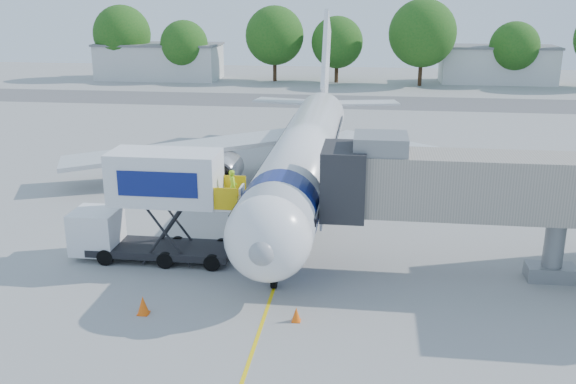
# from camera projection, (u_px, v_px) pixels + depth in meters

# --- Properties ---
(ground) EXTENTS (160.00, 160.00, 0.00)m
(ground) POSITION_uv_depth(u_px,v_px,m) (298.00, 217.00, 37.75)
(ground) COLOR #959593
(ground) RESTS_ON ground
(guidance_line) EXTENTS (0.15, 70.00, 0.01)m
(guidance_line) POSITION_uv_depth(u_px,v_px,m) (298.00, 217.00, 37.75)
(guidance_line) COLOR yellow
(guidance_line) RESTS_ON ground
(taxiway_strip) EXTENTS (120.00, 10.00, 0.01)m
(taxiway_strip) POSITION_uv_depth(u_px,v_px,m) (337.00, 102.00, 77.50)
(taxiway_strip) COLOR #59595B
(taxiway_strip) RESTS_ON ground
(aircraft) EXTENTS (34.17, 37.73, 11.35)m
(aircraft) POSITION_uv_depth(u_px,v_px,m) (306.00, 152.00, 40.77)
(aircraft) COLOR white
(aircraft) RESTS_ON ground
(jet_bridge) EXTENTS (13.90, 3.20, 6.60)m
(jet_bridge) POSITION_uv_depth(u_px,v_px,m) (457.00, 186.00, 28.85)
(jet_bridge) COLOR gray
(jet_bridge) RESTS_ON ground
(catering_hiloader) EXTENTS (8.50, 2.44, 5.50)m
(catering_hiloader) POSITION_uv_depth(u_px,v_px,m) (154.00, 206.00, 31.07)
(catering_hiloader) COLOR black
(catering_hiloader) RESTS_ON ground
(safety_cone_a) EXTENTS (0.38, 0.38, 0.61)m
(safety_cone_a) POSITION_uv_depth(u_px,v_px,m) (296.00, 315.00, 25.76)
(safety_cone_a) COLOR #FF5C0D
(safety_cone_a) RESTS_ON ground
(safety_cone_b) EXTENTS (0.50, 0.50, 0.79)m
(safety_cone_b) POSITION_uv_depth(u_px,v_px,m) (143.00, 305.00, 26.33)
(safety_cone_b) COLOR #FF5C0D
(safety_cone_b) RESTS_ON ground
(outbuilding_left) EXTENTS (18.40, 8.40, 5.30)m
(outbuilding_left) POSITION_uv_depth(u_px,v_px,m) (160.00, 61.00, 97.18)
(outbuilding_left) COLOR silver
(outbuilding_left) RESTS_ON ground
(outbuilding_right) EXTENTS (16.40, 7.40, 5.30)m
(outbuilding_right) POSITION_uv_depth(u_px,v_px,m) (497.00, 64.00, 92.95)
(outbuilding_right) COLOR silver
(outbuilding_right) RESTS_ON ground
(tree_a) EXTENTS (8.56, 8.56, 10.91)m
(tree_a) POSITION_uv_depth(u_px,v_px,m) (122.00, 34.00, 96.38)
(tree_a) COLOR #382314
(tree_a) RESTS_ON ground
(tree_b) EXTENTS (6.93, 6.93, 8.84)m
(tree_b) POSITION_uv_depth(u_px,v_px,m) (184.00, 44.00, 93.84)
(tree_b) COLOR #382314
(tree_b) RESTS_ON ground
(tree_c) EXTENTS (8.53, 8.53, 10.87)m
(tree_c) POSITION_uv_depth(u_px,v_px,m) (275.00, 36.00, 93.44)
(tree_c) COLOR #382314
(tree_c) RESTS_ON ground
(tree_d) EXTENTS (7.43, 7.43, 9.47)m
(tree_d) POSITION_uv_depth(u_px,v_px,m) (337.00, 42.00, 92.32)
(tree_d) COLOR #382314
(tree_d) RESTS_ON ground
(tree_e) EXTENTS (9.33, 9.33, 11.90)m
(tree_e) POSITION_uv_depth(u_px,v_px,m) (423.00, 33.00, 88.61)
(tree_e) COLOR #382314
(tree_e) RESTS_ON ground
(tree_f) EXTENTS (6.93, 6.93, 8.83)m
(tree_f) POSITION_uv_depth(u_px,v_px,m) (514.00, 47.00, 89.92)
(tree_f) COLOR #382314
(tree_f) RESTS_ON ground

